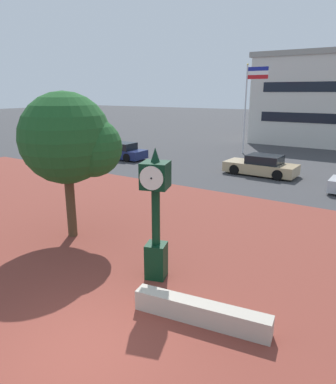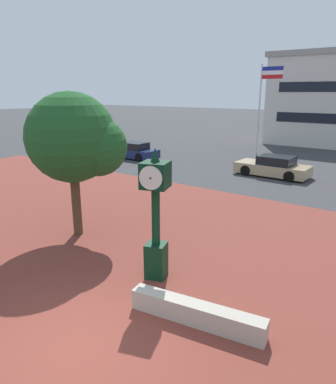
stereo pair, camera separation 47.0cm
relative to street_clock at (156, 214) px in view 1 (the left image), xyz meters
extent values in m
plane|color=#38383A|center=(0.48, -3.33, -1.89)|extent=(200.00, 200.00, 0.00)
cube|color=brown|center=(0.48, 0.90, -1.89)|extent=(44.00, 16.46, 0.01)
cube|color=#ADA393|center=(2.03, -1.14, -1.64)|extent=(3.22, 0.89, 0.50)
cube|color=black|center=(0.00, 0.00, -1.39)|extent=(0.70, 0.70, 1.02)
cylinder|color=black|center=(0.00, 0.00, -0.07)|extent=(0.23, 0.23, 1.61)
cube|color=black|center=(0.00, 0.00, 1.09)|extent=(0.89, 0.89, 0.70)
cylinder|color=silver|center=(-0.12, 0.34, 1.09)|extent=(0.60, 0.23, 0.62)
sphere|color=black|center=(-0.12, 0.36, 1.09)|extent=(0.05, 0.05, 0.05)
cylinder|color=silver|center=(0.12, -0.34, 1.09)|extent=(0.60, 0.23, 0.62)
sphere|color=black|center=(0.12, -0.36, 1.09)|extent=(0.05, 0.05, 0.05)
cone|color=black|center=(0.00, 0.00, 1.63)|extent=(0.24, 0.24, 0.38)
cylinder|color=#4C3823|center=(-4.31, 0.80, -0.70)|extent=(0.33, 0.33, 2.39)
sphere|color=#1E5123|center=(-4.31, 0.80, 1.67)|extent=(3.13, 3.13, 3.13)
sphere|color=#1E5123|center=(-3.53, 1.27, 1.36)|extent=(2.04, 2.04, 2.04)
cube|color=tan|center=(-1.92, 14.22, -1.45)|extent=(4.50, 1.95, 0.64)
cube|color=black|center=(-1.70, 14.22, -0.89)|extent=(2.09, 1.64, 0.56)
cylinder|color=black|center=(-3.32, 13.39, -1.57)|extent=(0.64, 0.23, 0.64)
cylinder|color=black|center=(-3.28, 15.12, -1.57)|extent=(0.64, 0.23, 0.64)
cylinder|color=black|center=(-0.56, 13.33, -1.57)|extent=(0.64, 0.23, 0.64)
cylinder|color=black|center=(-0.52, 15.06, -1.57)|extent=(0.64, 0.23, 0.64)
cube|color=navy|center=(-13.06, 13.68, -1.45)|extent=(4.20, 1.80, 0.64)
cube|color=black|center=(-12.85, 13.68, -0.89)|extent=(1.94, 1.52, 0.56)
cylinder|color=black|center=(-14.33, 12.85, -1.57)|extent=(0.64, 0.23, 0.64)
cylinder|color=black|center=(-14.37, 14.45, -1.57)|extent=(0.64, 0.23, 0.64)
cylinder|color=black|center=(-11.75, 12.90, -1.57)|extent=(0.64, 0.23, 0.64)
cylinder|color=black|center=(-11.79, 14.50, -1.57)|extent=(0.64, 0.23, 0.64)
cylinder|color=silver|center=(-5.95, 21.36, 1.68)|extent=(0.12, 0.12, 7.15)
sphere|color=gold|center=(-5.95, 21.36, 5.31)|extent=(0.14, 0.14, 0.14)
cube|color=navy|center=(-5.05, 21.36, 4.95)|extent=(1.67, 0.02, 0.31)
cube|color=white|center=(-5.05, 21.36, 4.64)|extent=(1.67, 0.02, 0.31)
cube|color=red|center=(-5.05, 21.36, 4.33)|extent=(1.67, 0.02, 0.31)
camera|label=1|loc=(5.27, -7.43, 3.20)|focal=33.24mm
camera|label=2|loc=(5.66, -7.16, 3.20)|focal=33.24mm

